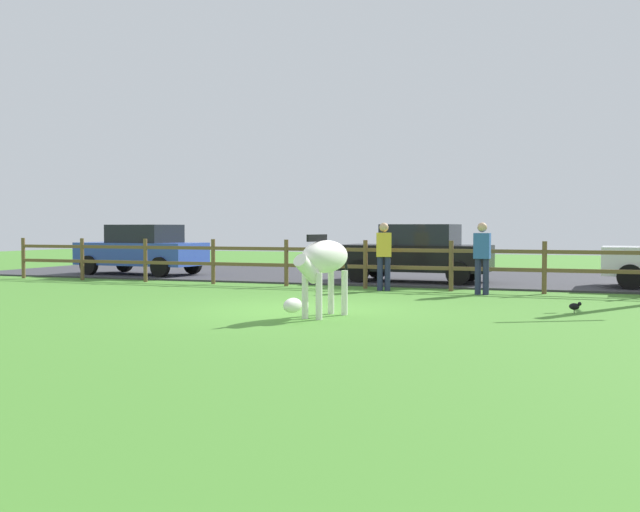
{
  "coord_description": "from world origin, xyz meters",
  "views": [
    {
      "loc": [
        5.07,
        -12.65,
        1.54
      ],
      "look_at": [
        -0.02,
        1.02,
        0.96
      ],
      "focal_mm": 41.55,
      "sensor_mm": 36.0,
      "label": 1
    }
  ],
  "objects_px": {
    "visitor_left_of_tree": "(482,255)",
    "visitor_right_of_tree": "(384,253)",
    "zebra": "(322,263)",
    "crow_on_grass": "(575,306)",
    "parked_car_blue": "(142,249)",
    "parked_car_black": "(417,253)"
  },
  "relations": [
    {
      "from": "zebra",
      "to": "parked_car_blue",
      "type": "xyz_separation_m",
      "value": [
        -8.98,
        8.0,
        -0.08
      ]
    },
    {
      "from": "visitor_left_of_tree",
      "to": "parked_car_black",
      "type": "bearing_deg",
      "value": 127.75
    },
    {
      "from": "visitor_left_of_tree",
      "to": "parked_car_blue",
      "type": "bearing_deg",
      "value": 165.58
    },
    {
      "from": "zebra",
      "to": "visitor_right_of_tree",
      "type": "xyz_separation_m",
      "value": [
        -0.43,
        5.44,
        -0.02
      ]
    },
    {
      "from": "zebra",
      "to": "crow_on_grass",
      "type": "relative_size",
      "value": 8.88
    },
    {
      "from": "visitor_left_of_tree",
      "to": "visitor_right_of_tree",
      "type": "xyz_separation_m",
      "value": [
        -2.37,
        0.24,
        0.0
      ]
    },
    {
      "from": "zebra",
      "to": "visitor_right_of_tree",
      "type": "distance_m",
      "value": 5.46
    },
    {
      "from": "parked_car_black",
      "to": "parked_car_blue",
      "type": "relative_size",
      "value": 0.99
    },
    {
      "from": "parked_car_blue",
      "to": "visitor_right_of_tree",
      "type": "bearing_deg",
      "value": -16.68
    },
    {
      "from": "crow_on_grass",
      "to": "parked_car_black",
      "type": "distance_m",
      "value": 7.25
    },
    {
      "from": "zebra",
      "to": "visitor_left_of_tree",
      "type": "relative_size",
      "value": 1.16
    },
    {
      "from": "visitor_left_of_tree",
      "to": "visitor_right_of_tree",
      "type": "distance_m",
      "value": 2.38
    },
    {
      "from": "zebra",
      "to": "crow_on_grass",
      "type": "distance_m",
      "value": 4.61
    },
    {
      "from": "parked_car_blue",
      "to": "parked_car_black",
      "type": "bearing_deg",
      "value": -0.22
    },
    {
      "from": "parked_car_black",
      "to": "parked_car_blue",
      "type": "bearing_deg",
      "value": 179.78
    },
    {
      "from": "visitor_right_of_tree",
      "to": "parked_car_blue",
      "type": "bearing_deg",
      "value": 163.32
    },
    {
      "from": "parked_car_black",
      "to": "visitor_right_of_tree",
      "type": "distance_m",
      "value": 2.54
    },
    {
      "from": "zebra",
      "to": "parked_car_blue",
      "type": "height_order",
      "value": "parked_car_blue"
    },
    {
      "from": "zebra",
      "to": "visitor_left_of_tree",
      "type": "height_order",
      "value": "visitor_left_of_tree"
    },
    {
      "from": "visitor_right_of_tree",
      "to": "visitor_left_of_tree",
      "type": "bearing_deg",
      "value": -5.89
    },
    {
      "from": "crow_on_grass",
      "to": "visitor_right_of_tree",
      "type": "height_order",
      "value": "visitor_right_of_tree"
    },
    {
      "from": "parked_car_blue",
      "to": "visitor_right_of_tree",
      "type": "relative_size",
      "value": 2.5
    }
  ]
}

